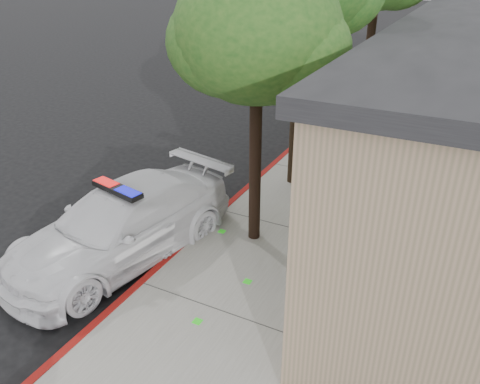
% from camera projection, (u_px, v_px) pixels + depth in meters
% --- Properties ---
extents(ground, '(120.00, 120.00, 0.00)m').
position_uv_depth(ground, '(139.00, 288.00, 8.71)').
color(ground, black).
rests_on(ground, ground).
extents(sidewalk, '(3.20, 60.00, 0.15)m').
position_uv_depth(sidewalk, '(283.00, 229.00, 10.40)').
color(sidewalk, gray).
rests_on(sidewalk, ground).
extents(red_curb, '(0.14, 60.00, 0.16)m').
position_uv_depth(red_curb, '(222.00, 213.00, 11.03)').
color(red_curb, '#A01511').
rests_on(red_curb, ground).
extents(police_car, '(2.97, 5.22, 1.55)m').
position_uv_depth(police_car, '(122.00, 224.00, 9.33)').
color(police_car, silver).
rests_on(police_car, ground).
extents(street_tree_near, '(3.20, 2.92, 5.34)m').
position_uv_depth(street_tree_near, '(257.00, 39.00, 8.18)').
color(street_tree_near, black).
rests_on(street_tree_near, sidewalk).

